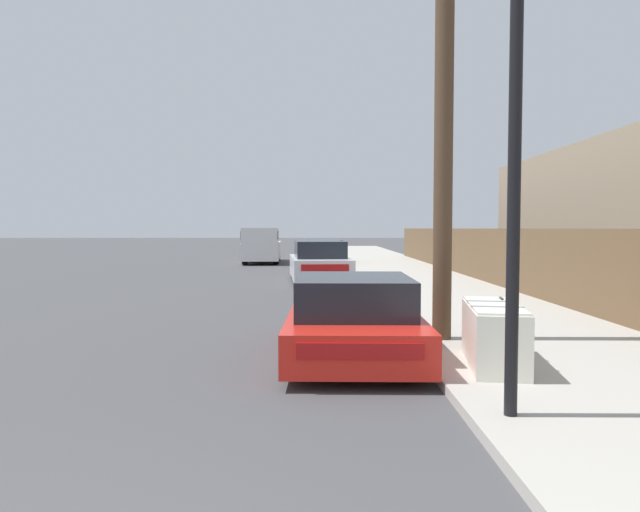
# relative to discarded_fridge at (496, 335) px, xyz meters

# --- Properties ---
(sidewalk_curb) EXTENTS (4.20, 63.00, 0.12)m
(sidewalk_curb) POSITION_rel_discarded_fridge_xyz_m (1.29, 17.89, -0.45)
(sidewalk_curb) COLOR #ADA89E
(sidewalk_curb) RESTS_ON ground
(discarded_fridge) EXTENTS (0.88, 1.79, 0.81)m
(discarded_fridge) POSITION_rel_discarded_fridge_xyz_m (0.00, 0.00, 0.00)
(discarded_fridge) COLOR silver
(discarded_fridge) RESTS_ON sidewalk_curb
(parked_sports_car_red) EXTENTS (1.90, 4.18, 1.18)m
(parked_sports_car_red) POSITION_rel_discarded_fridge_xyz_m (-1.73, 1.09, 0.03)
(parked_sports_car_red) COLOR red
(parked_sports_car_red) RESTS_ON ground
(car_parked_mid) EXTENTS (2.27, 4.83, 1.43)m
(car_parked_mid) POSITION_rel_discarded_fridge_xyz_m (-2.24, 12.56, 0.16)
(car_parked_mid) COLOR silver
(car_parked_mid) RESTS_ON ground
(car_parked_far) EXTENTS (2.17, 4.22, 1.28)m
(car_parked_far) POSITION_rel_discarded_fridge_xyz_m (-2.00, 21.73, 0.09)
(car_parked_far) COLOR #5B1E19
(car_parked_far) RESTS_ON ground
(pickup_truck) EXTENTS (2.17, 5.87, 1.88)m
(pickup_truck) POSITION_rel_discarded_fridge_xyz_m (-5.33, 23.28, 0.43)
(pickup_truck) COLOR silver
(pickup_truck) RESTS_ON ground
(utility_pole) EXTENTS (1.80, 0.29, 7.45)m
(utility_pole) POSITION_rel_discarded_fridge_xyz_m (-0.28, 1.76, 3.45)
(utility_pole) COLOR #4C3826
(utility_pole) RESTS_ON sidewalk_curb
(street_lamp) EXTENTS (0.26, 0.26, 4.29)m
(street_lamp) POSITION_rel_discarded_fridge_xyz_m (-0.43, -1.94, 2.12)
(street_lamp) COLOR black
(street_lamp) RESTS_ON sidewalk_curb
(wooden_fence) EXTENTS (0.08, 34.93, 1.74)m
(wooden_fence) POSITION_rel_discarded_fridge_xyz_m (3.24, 11.91, 0.48)
(wooden_fence) COLOR brown
(wooden_fence) RESTS_ON sidewalk_curb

